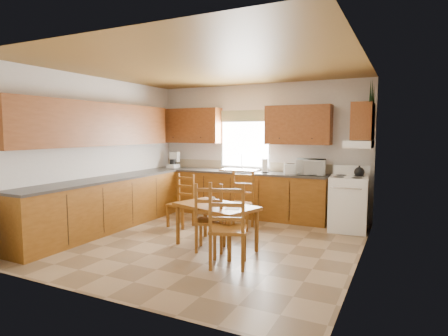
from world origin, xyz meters
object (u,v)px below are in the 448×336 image
at_px(dining_table, 216,226).
at_px(chair_far_right, 240,200).
at_px(stove, 348,204).
at_px(chair_near_right, 211,217).
at_px(microwave, 311,167).
at_px(chair_near_left, 228,224).
at_px(chair_far_left, 181,201).

relative_size(dining_table, chair_far_right, 1.20).
distance_m(stove, chair_near_right, 2.61).
height_order(dining_table, chair_far_right, chair_far_right).
height_order(microwave, chair_near_left, microwave).
bearing_deg(chair_near_left, chair_near_right, -62.42).
bearing_deg(chair_near_right, stove, -147.73).
xyz_separation_m(stove, chair_far_right, (-1.75, -0.72, 0.04)).
bearing_deg(chair_far_right, chair_near_left, -76.06).
height_order(stove, dining_table, stove).
height_order(microwave, chair_far_left, microwave).
xyz_separation_m(chair_near_left, chair_near_right, (-0.51, 0.48, -0.05)).
bearing_deg(microwave, chair_near_left, -108.29).
distance_m(stove, chair_far_right, 1.89).
relative_size(stove, microwave, 1.89).
bearing_deg(chair_near_right, dining_table, -117.47).
bearing_deg(dining_table, chair_near_left, -32.74).
relative_size(microwave, chair_far_right, 0.49).
relative_size(stove, chair_far_left, 0.99).
relative_size(dining_table, chair_far_left, 1.28).
height_order(dining_table, chair_far_left, chair_far_left).
relative_size(stove, chair_near_left, 0.84).
height_order(microwave, dining_table, microwave).
distance_m(dining_table, chair_near_right, 0.22).
distance_m(chair_far_left, chair_far_right, 1.09).
relative_size(chair_near_right, chair_far_left, 1.05).
height_order(stove, chair_far_left, chair_far_left).
xyz_separation_m(chair_far_left, chair_far_right, (1.03, 0.36, 0.03)).
bearing_deg(chair_near_right, chair_far_left, -58.95).
height_order(chair_near_left, chair_near_right, chair_near_left).
xyz_separation_m(microwave, chair_far_right, (-1.03, -0.96, -0.56)).
bearing_deg(microwave, chair_near_right, -121.87).
bearing_deg(microwave, chair_far_left, -157.18).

